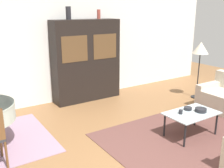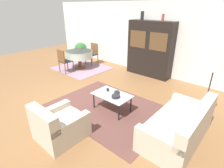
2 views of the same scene
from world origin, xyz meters
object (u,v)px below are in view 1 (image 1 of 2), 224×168
Objects in this scene: display_cabinet at (86,61)px; cup at (181,112)px; bowl at (201,110)px; bowl_small at (188,109)px; vase_tall at (68,13)px; floor_lamp at (201,50)px; vase_short at (99,14)px; coffee_table at (191,115)px.

display_cabinet reaches higher than cup.
bowl is 1.43× the size of bowl_small.
vase_tall reaches higher than display_cabinet.
vase_tall is (-1.11, 2.77, 1.71)m from bowl_small.
cup is 0.37× the size of bowl.
display_cabinet is 1.38× the size of floor_lamp.
bowl is 0.91× the size of vase_short.
floor_lamp is at bearing 34.81° from bowl_small.
vase_short is at bearing 0.14° from display_cabinet.
floor_lamp is 3.42m from vase_tall.
vase_tall reaches higher than cup.
floor_lamp reaches higher than coffee_table.
bowl_small is (0.68, -2.77, -0.54)m from display_cabinet.
vase_tall is (-0.44, 0.00, 1.17)m from display_cabinet.
bowl_small is (-1.82, -1.27, -0.79)m from floor_lamp.
coffee_table is 3.24× the size of vase_tall.
coffee_table is 4.62× the size of bowl.
vase_short is (0.82, 0.00, -0.03)m from vase_tall.
cup is at bearing -89.37° from vase_short.
floor_lamp is 7.06× the size of bowl.
coffee_table is at bearing -69.90° from vase_tall.
coffee_table is 2.49m from floor_lamp.
bowl_small is 3.44m from vase_tall.
bowl_small is (-0.13, 0.19, -0.01)m from bowl.
bowl is at bearing -19.01° from cup.
bowl is (0.17, -0.06, 0.08)m from coffee_table.
display_cabinet is (-0.63, 2.90, 0.61)m from coffee_table.
vase_short reaches higher than bowl_small.
floor_lamp is 2.35m from bowl_small.
coffee_table is at bearing -109.95° from bowl_small.
vase_tall is at bearing 152.84° from floor_lamp.
cup reaches higher than bowl.
bowl reaches higher than bowl_small.
display_cabinet is 13.90× the size of bowl_small.
display_cabinet is at bearing 103.72° from bowl_small.
display_cabinet reaches higher than floor_lamp.
coffee_table is 6.60× the size of bowl_small.
cup reaches higher than coffee_table.
vase_short reaches higher than coffee_table.
cup is 0.41m from bowl.
coffee_table is 0.48× the size of display_cabinet.
coffee_table is 0.20m from bowl.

